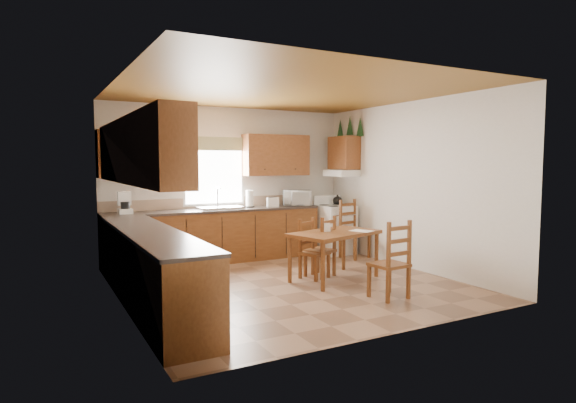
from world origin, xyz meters
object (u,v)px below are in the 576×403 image
dining_table (334,256)px  chair_far_left (314,249)px  stove (335,230)px  chair_near_left (320,246)px  chair_near_right (389,259)px  microwave (297,198)px  chair_far_right (355,229)px

dining_table → chair_far_left: chair_far_left is taller
stove → chair_near_left: chair_near_left is taller
dining_table → chair_near_right: bearing=-101.8°
microwave → chair_far_left: 2.00m
chair_near_right → stove: bearing=-115.7°
dining_table → chair_far_right: size_ratio=1.28×
chair_far_left → chair_near_left: bearing=3.9°
dining_table → chair_near_left: bearing=89.6°
chair_far_left → chair_near_right: bearing=-99.3°
chair_near_right → chair_far_right: (1.16, 2.31, 0.02)m
microwave → stove: bearing=1.2°
stove → dining_table: (-1.16, -1.70, -0.09)m
stove → chair_far_left: (-1.37, -1.49, -0.01)m
chair_far_right → chair_near_right: bearing=-129.3°
stove → microwave: bearing=157.1°
chair_near_right → chair_far_left: chair_near_right is taller
chair_far_right → stove: bearing=85.6°
stove → chair_near_right: size_ratio=0.90×
stove → chair_far_right: (0.08, -0.52, 0.07)m
chair_near_left → dining_table: bearing=82.5°
stove → dining_table: size_ratio=0.67×
microwave → chair_far_right: (0.75, -0.80, -0.54)m
chair_far_left → stove: bearing=26.0°
chair_near_left → chair_near_right: 1.41m
stove → dining_table: bearing=-124.7°
dining_table → chair_far_left: (-0.21, 0.21, 0.09)m
chair_near_right → microwave: bearing=-102.3°
stove → microwave: size_ratio=1.89×
dining_table → chair_near_right: chair_near_right is taller
microwave → chair_near_right: 3.19m
dining_table → chair_far_left: size_ratio=1.50×
chair_near_right → chair_far_right: bearing=-121.4°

